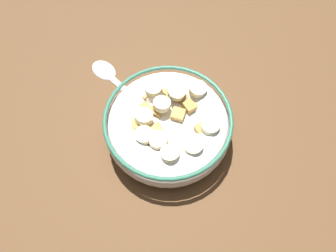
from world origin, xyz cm
name	(u,v)px	position (x,y,z in cm)	size (l,w,h in cm)	color
ground_plane	(168,138)	(0.00, 0.00, -1.00)	(115.59, 115.59, 2.00)	brown
cereal_bowl	(168,126)	(-0.02, -0.01, 3.05)	(18.90, 18.90, 6.52)	white
spoon	(113,77)	(-14.24, -0.63, 0.34)	(17.82, 4.43, 0.80)	silver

